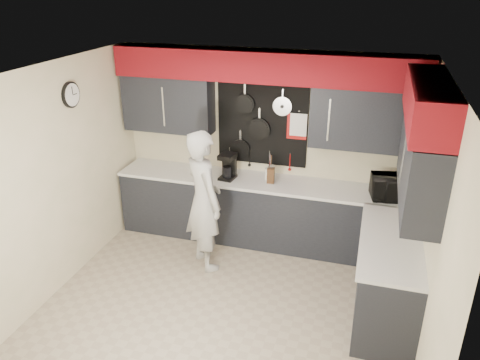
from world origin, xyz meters
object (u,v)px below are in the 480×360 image
(knife_block, at_px, (271,175))
(coffee_maker, at_px, (228,165))
(microwave, at_px, (393,188))
(person, at_px, (204,201))
(utensil_crock, at_px, (269,174))

(knife_block, relative_size, coffee_maker, 0.58)
(microwave, height_order, person, person)
(microwave, xyz_separation_m, utensil_crock, (-1.58, 0.14, -0.06))
(person, bearing_deg, microwave, -117.80)
(knife_block, bearing_deg, person, -138.19)
(knife_block, height_order, coffee_maker, coffee_maker)
(microwave, height_order, knife_block, microwave)
(microwave, relative_size, utensil_crock, 3.28)
(microwave, relative_size, person, 0.29)
(microwave, distance_m, utensil_crock, 1.58)
(microwave, bearing_deg, person, -173.64)
(utensil_crock, xyz_separation_m, person, (-0.63, -0.83, -0.10))
(utensil_crock, bearing_deg, microwave, -5.14)
(utensil_crock, xyz_separation_m, coffee_maker, (-0.54, -0.11, 0.10))
(knife_block, height_order, utensil_crock, knife_block)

